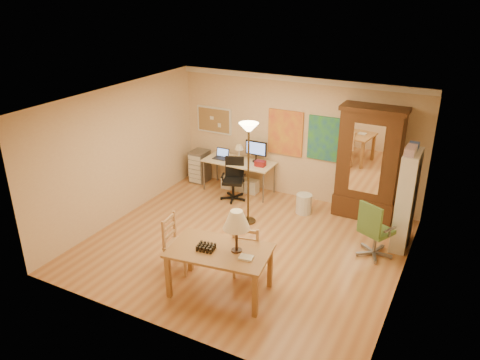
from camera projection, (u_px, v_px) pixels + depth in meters
The scene contains 16 objects.
floor at pixel (243, 245), 8.63m from camera, with size 5.50×5.50×0.00m, color #B16D3E.
crown_molding at pixel (299, 79), 9.59m from camera, with size 5.50×0.08×0.12m, color white.
corkboard at pixel (214, 120), 10.93m from camera, with size 0.90×0.04×0.62m, color #9C7749.
art_panel_left at pixel (285, 133), 10.18m from camera, with size 0.80×0.04×1.00m, color yellow.
art_panel_right at pixel (325, 139), 9.79m from camera, with size 0.75×0.04×0.95m, color #23648C.
dining_table at pixel (226, 242), 6.99m from camera, with size 1.64×1.12×1.43m.
ladder_chair_back at pixel (248, 251), 7.61m from camera, with size 0.53×0.51×0.95m.
ladder_chair_left at pixel (178, 245), 7.79m from camera, with size 0.48×0.50×0.96m.
torchiere_lamp at pixel (249, 144), 8.83m from camera, with size 0.38×0.38×2.07m.
computer_desk at pixel (241, 173), 10.71m from camera, with size 1.62×0.71×1.22m.
office_chair_black at pixel (234, 188), 10.39m from camera, with size 0.58×0.58×0.94m.
office_chair_green at pixel (374, 242), 8.21m from camera, with size 0.65×0.65×1.06m.
drawer_cart at pixel (200, 166), 11.27m from camera, with size 0.38×0.46×0.77m.
armoire at pixel (368, 170), 9.35m from camera, with size 1.26×0.60×2.31m.
bookshelf at pixel (406, 201), 8.29m from camera, with size 0.27×0.73×1.82m.
wastebin at pixel (304, 204), 9.77m from camera, with size 0.33×0.33×0.42m, color silver.
Camera 1 is at (3.41, -6.64, 4.51)m, focal length 35.00 mm.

